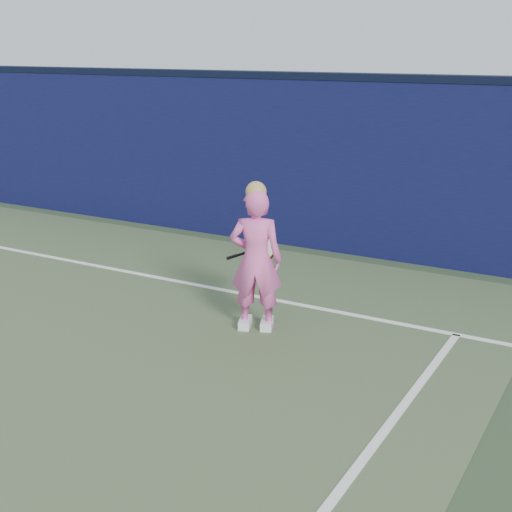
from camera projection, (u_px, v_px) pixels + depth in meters
The scene contains 4 objects.
backstop_wall at pixel (207, 156), 11.60m from camera, with size 24.00×0.40×2.50m, color #0B0F33.
wall_cap at pixel (205, 73), 11.23m from camera, with size 24.00×0.42×0.10m, color black.
player at pixel (256, 260), 7.60m from camera, with size 0.66×0.56×1.63m.
racket at pixel (262, 249), 8.05m from camera, with size 0.50×0.39×0.32m.
Camera 1 is at (6.39, -3.19, 2.98)m, focal length 50.00 mm.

